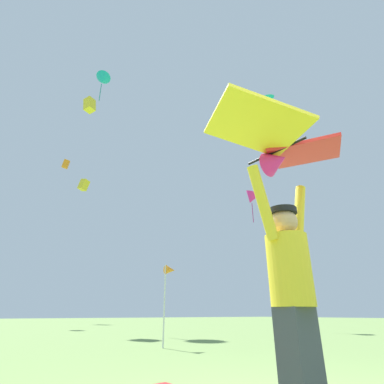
# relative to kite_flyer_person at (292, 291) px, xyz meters

# --- Properties ---
(kite_flyer_person) EXTENTS (0.81, 0.38, 1.92)m
(kite_flyer_person) POSITION_rel_kite_flyer_person_xyz_m (0.00, 0.00, 0.00)
(kite_flyer_person) COLOR #424751
(kite_flyer_person) RESTS_ON ground
(held_stunt_kite) EXTENTS (1.69, 0.98, 0.39)m
(held_stunt_kite) POSITION_rel_kite_flyer_person_xyz_m (0.01, -0.07, 1.27)
(held_stunt_kite) COLOR black
(distant_kite_yellow_low_left) EXTENTS (0.96, 0.98, 1.13)m
(distant_kite_yellow_low_left) POSITION_rel_kite_flyer_person_xyz_m (1.39, 17.95, 14.43)
(distant_kite_yellow_low_left) COLOR yellow
(distant_kite_orange_far_center) EXTENTS (0.65, 0.68, 0.86)m
(distant_kite_orange_far_center) POSITION_rel_kite_flyer_person_xyz_m (1.15, 23.14, 11.62)
(distant_kite_orange_far_center) COLOR orange
(distant_kite_yellow_high_left) EXTENTS (1.30, 1.16, 1.47)m
(distant_kite_yellow_high_left) POSITION_rel_kite_flyer_person_xyz_m (4.51, 31.66, 13.61)
(distant_kite_yellow_high_left) COLOR yellow
(distant_kite_teal_mid_left) EXTENTS (1.64, 1.60, 3.04)m
(distant_kite_teal_mid_left) POSITION_rel_kite_flyer_person_xyz_m (2.37, 19.64, 18.69)
(distant_kite_teal_mid_left) COLOR #19B2AD
(distant_kite_teal_mid_right) EXTENTS (1.17, 1.16, 1.92)m
(distant_kite_teal_mid_right) POSITION_rel_kite_flyer_person_xyz_m (10.46, 8.71, 12.39)
(distant_kite_teal_mid_right) COLOR #19B2AD
(distant_kite_magenta_high_right) EXTENTS (0.95, 1.07, 2.07)m
(distant_kite_magenta_high_right) POSITION_rel_kite_flyer_person_xyz_m (10.27, 10.69, 6.39)
(distant_kite_magenta_high_right) COLOR #DB2393
(marker_flag) EXTENTS (0.30, 0.24, 1.97)m
(marker_flag) POSITION_rel_kite_flyer_person_xyz_m (1.90, 5.52, 0.77)
(marker_flag) COLOR silver
(marker_flag) RESTS_ON ground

